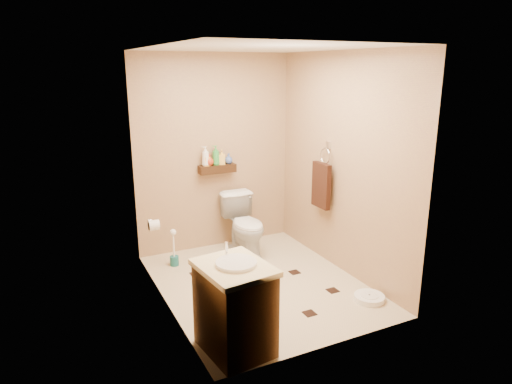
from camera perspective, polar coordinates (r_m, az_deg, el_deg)
ground at (r=4.95m, az=0.47°, el=-11.39°), size 2.50×2.50×0.00m
wall_back at (r=5.66m, az=-5.20°, el=4.84°), size 2.00×0.04×2.40m
wall_front at (r=3.50m, az=9.72°, el=-1.94°), size 2.00×0.04×2.40m
wall_left at (r=4.20m, az=-11.79°, el=0.85°), size 0.04×2.50×2.40m
wall_right at (r=5.06m, az=10.71°, el=3.37°), size 0.04×2.50×2.40m
ceiling at (r=4.42m, az=0.54°, el=17.59°), size 2.00×2.50×0.02m
wall_shelf at (r=5.62m, az=-4.86°, el=2.91°), size 0.46×0.14×0.10m
floor_accents at (r=4.94m, az=1.24°, el=-11.43°), size 1.26×1.45×0.01m
toilet at (r=5.58m, az=-1.37°, el=-4.14°), size 0.42×0.72×0.73m
vanity at (r=3.75m, az=-2.67°, el=-14.14°), size 0.57×0.67×0.86m
bathroom_scale at (r=4.75m, az=13.97°, el=-12.70°), size 0.37×0.37×0.06m
toilet_brush at (r=5.39m, az=-10.21°, el=-7.48°), size 0.10×0.10×0.45m
towel_ring at (r=5.26m, az=8.19°, el=1.10°), size 0.12×0.30×0.76m
toilet_paper at (r=4.99m, az=-12.66°, el=-4.06°), size 0.12×0.11×0.12m
bottle_a at (r=5.54m, az=-6.33°, el=4.48°), size 0.10×0.10×0.24m
bottle_b at (r=5.55m, az=-6.21°, el=4.10°), size 0.08×0.08×0.16m
bottle_c at (r=5.56m, az=-5.89°, el=4.03°), size 0.13×0.13×0.14m
bottle_d at (r=5.58m, az=-5.04°, el=4.60°), size 0.09×0.09×0.24m
bottle_e at (r=5.61m, az=-4.31°, el=4.39°), size 0.11×0.11×0.18m
bottle_f at (r=5.65m, az=-3.46°, el=4.19°), size 0.14×0.14×0.13m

